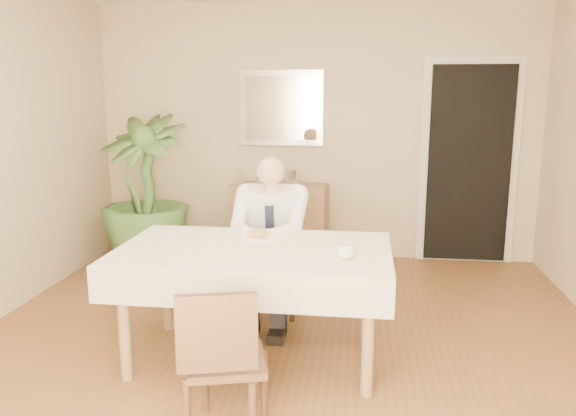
# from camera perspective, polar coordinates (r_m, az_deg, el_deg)

# --- Properties ---
(room) EXTENTS (5.00, 5.02, 2.60)m
(room) POSITION_cam_1_polar(r_m,az_deg,el_deg) (3.35, -0.77, 4.65)
(room) COLOR brown
(room) RESTS_ON ground
(window) EXTENTS (1.34, 0.04, 1.44)m
(window) POSITION_cam_1_polar(r_m,az_deg,el_deg) (0.98, -21.56, -4.59)
(window) COLOR silver
(window) RESTS_ON room
(doorway) EXTENTS (0.96, 0.07, 2.10)m
(doorway) POSITION_cam_1_polar(r_m,az_deg,el_deg) (5.90, 17.88, 4.22)
(doorway) COLOR silver
(doorway) RESTS_ON ground
(mirror) EXTENTS (0.86, 0.04, 0.76)m
(mirror) POSITION_cam_1_polar(r_m,az_deg,el_deg) (5.82, -0.71, 10.12)
(mirror) COLOR silver
(mirror) RESTS_ON room
(dining_table) EXTENTS (1.72, 1.03, 0.75)m
(dining_table) POSITION_cam_1_polar(r_m,az_deg,el_deg) (3.57, -3.48, -5.33)
(dining_table) COLOR #8C6F4C
(dining_table) RESTS_ON ground
(chair_far) EXTENTS (0.43, 0.43, 0.83)m
(chair_far) POSITION_cam_1_polar(r_m,az_deg,el_deg) (4.45, -1.34, -4.57)
(chair_far) COLOR #3A2717
(chair_far) RESTS_ON ground
(chair_near) EXTENTS (0.47, 0.47, 0.81)m
(chair_near) POSITION_cam_1_polar(r_m,az_deg,el_deg) (2.85, -6.62, -14.75)
(chair_near) COLOR #3A2717
(chair_near) RESTS_ON ground
(seated_man) EXTENTS (0.48, 0.72, 1.24)m
(seated_man) POSITION_cam_1_polar(r_m,az_deg,el_deg) (4.12, -1.94, -2.63)
(seated_man) COLOR white
(seated_man) RESTS_ON ground
(plate) EXTENTS (0.26, 0.26, 0.02)m
(plate) POSITION_cam_1_polar(r_m,az_deg,el_deg) (3.77, -3.01, -2.92)
(plate) COLOR white
(plate) RESTS_ON dining_table
(food) EXTENTS (0.14, 0.14, 0.06)m
(food) POSITION_cam_1_polar(r_m,az_deg,el_deg) (3.76, -3.01, -2.59)
(food) COLOR #9C6639
(food) RESTS_ON dining_table
(knife) EXTENTS (0.01, 0.13, 0.01)m
(knife) POSITION_cam_1_polar(r_m,az_deg,el_deg) (3.70, -2.57, -2.92)
(knife) COLOR silver
(knife) RESTS_ON dining_table
(fork) EXTENTS (0.01, 0.13, 0.01)m
(fork) POSITION_cam_1_polar(r_m,az_deg,el_deg) (3.72, -3.79, -2.87)
(fork) COLOR silver
(fork) RESTS_ON dining_table
(coffee_mug) EXTENTS (0.12, 0.12, 0.09)m
(coffee_mug) POSITION_cam_1_polar(r_m,az_deg,el_deg) (3.32, 5.87, -4.38)
(coffee_mug) COLOR white
(coffee_mug) RESTS_ON dining_table
(sideboard) EXTENTS (1.01, 0.41, 0.79)m
(sideboard) POSITION_cam_1_polar(r_m,az_deg,el_deg) (5.83, -0.89, -1.37)
(sideboard) COLOR #8C6F4C
(sideboard) RESTS_ON ground
(photo_frame_left) EXTENTS (0.10, 0.02, 0.14)m
(photo_frame_left) POSITION_cam_1_polar(r_m,az_deg,el_deg) (5.82, -5.01, 3.22)
(photo_frame_left) COLOR silver
(photo_frame_left) RESTS_ON sideboard
(photo_frame_center) EXTENTS (0.10, 0.02, 0.14)m
(photo_frame_center) POSITION_cam_1_polar(r_m,az_deg,el_deg) (5.79, -2.81, 3.22)
(photo_frame_center) COLOR silver
(photo_frame_center) RESTS_ON sideboard
(photo_frame_right) EXTENTS (0.10, 0.02, 0.14)m
(photo_frame_right) POSITION_cam_1_polar(r_m,az_deg,el_deg) (5.76, 0.33, 3.18)
(photo_frame_right) COLOR silver
(photo_frame_right) RESTS_ON sideboard
(potted_palm) EXTENTS (1.01, 1.01, 1.50)m
(potted_palm) POSITION_cam_1_polar(r_m,az_deg,el_deg) (5.65, -14.38, 1.56)
(potted_palm) COLOR #3A5D29
(potted_palm) RESTS_ON ground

